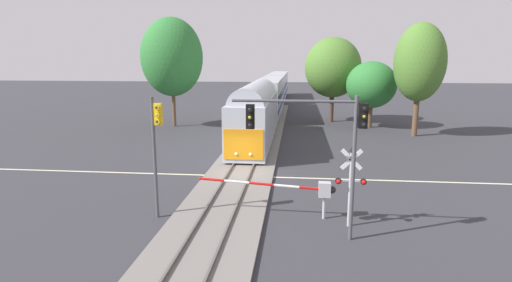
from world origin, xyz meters
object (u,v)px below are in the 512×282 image
(maple_right_background, at_px, (420,63))
(oak_behind_train, at_px, (172,57))
(elm_centre_background, at_px, (333,68))
(crossing_signal_mast, at_px, (351,178))
(traffic_signal_near_right, at_px, (319,132))
(crossing_gate_near, at_px, (307,189))
(traffic_signal_median, at_px, (156,138))
(commuter_train, at_px, (271,94))
(oak_far_right, at_px, (371,85))

(maple_right_background, bearing_deg, oak_behind_train, 172.57)
(maple_right_background, xyz_separation_m, elm_centre_background, (-7.46, 8.56, -0.66))
(crossing_signal_mast, relative_size, elm_centre_background, 0.37)
(traffic_signal_near_right, xyz_separation_m, oak_behind_train, (-14.71, 27.67, 3.07))
(maple_right_background, bearing_deg, crossing_signal_mast, -111.74)
(crossing_gate_near, height_order, maple_right_background, maple_right_background)
(traffic_signal_near_right, distance_m, traffic_signal_median, 7.56)
(crossing_signal_mast, distance_m, maple_right_background, 25.20)
(maple_right_background, xyz_separation_m, oak_behind_train, (-25.40, 3.31, 0.54))
(commuter_train, bearing_deg, elm_centre_background, -39.67)
(crossing_gate_near, distance_m, traffic_signal_near_right, 3.88)
(elm_centre_background, distance_m, oak_far_right, 5.76)
(maple_right_background, relative_size, elm_centre_background, 1.09)
(traffic_signal_median, height_order, oak_far_right, oak_far_right)
(traffic_signal_near_right, relative_size, oak_behind_train, 0.51)
(crossing_gate_near, height_order, oak_far_right, oak_far_right)
(traffic_signal_median, bearing_deg, commuter_train, 85.74)
(crossing_signal_mast, bearing_deg, traffic_signal_median, 179.02)
(commuter_train, xyz_separation_m, elm_centre_background, (7.77, -6.45, 3.76))
(traffic_signal_median, distance_m, oak_behind_train, 27.40)
(traffic_signal_median, bearing_deg, oak_behind_train, 105.71)
(traffic_signal_near_right, bearing_deg, oak_behind_train, 118.00)
(commuter_train, xyz_separation_m, traffic_signal_near_right, (4.55, -39.37, 1.88))
(traffic_signal_median, bearing_deg, elm_centre_background, 71.35)
(crossing_gate_near, xyz_separation_m, maple_right_background, (11.05, 22.16, 5.71))
(elm_centre_background, height_order, oak_far_right, elm_centre_background)
(crossing_gate_near, bearing_deg, oak_far_right, 74.43)
(traffic_signal_median, xyz_separation_m, elm_centre_background, (10.59, 31.37, 2.60))
(maple_right_background, distance_m, oak_far_right, 6.39)
(commuter_train, xyz_separation_m, traffic_signal_median, (-2.82, -37.82, 1.16))
(commuter_train, distance_m, traffic_signal_near_right, 39.67)
(commuter_train, height_order, crossing_gate_near, commuter_train)
(traffic_signal_median, relative_size, maple_right_background, 0.53)
(crossing_gate_near, height_order, traffic_signal_near_right, traffic_signal_near_right)
(crossing_gate_near, height_order, oak_behind_train, oak_behind_train)
(crossing_signal_mast, bearing_deg, maple_right_background, 68.26)
(commuter_train, distance_m, maple_right_background, 21.83)
(maple_right_background, xyz_separation_m, oak_far_right, (-3.57, 4.70, -2.44))
(traffic_signal_near_right, bearing_deg, commuter_train, 96.59)
(commuter_train, bearing_deg, traffic_signal_median, -94.26)
(commuter_train, xyz_separation_m, crossing_gate_near, (4.18, -37.16, -1.29))
(crossing_signal_mast, distance_m, elm_centre_background, 31.85)
(crossing_gate_near, bearing_deg, oak_behind_train, 119.39)
(crossing_signal_mast, bearing_deg, commuter_train, 99.09)
(traffic_signal_median, height_order, maple_right_background, maple_right_background)
(maple_right_background, height_order, oak_far_right, maple_right_background)
(crossing_signal_mast, height_order, traffic_signal_near_right, traffic_signal_near_right)
(commuter_train, relative_size, maple_right_background, 5.59)
(traffic_signal_near_right, bearing_deg, oak_far_right, 76.25)
(oak_far_right, bearing_deg, maple_right_background, -52.82)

